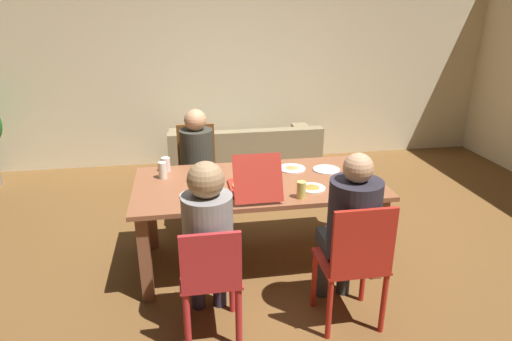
% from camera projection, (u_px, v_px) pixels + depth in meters
% --- Properties ---
extents(ground_plane, '(20.00, 20.00, 0.00)m').
position_uv_depth(ground_plane, '(258.00, 260.00, 3.86)').
color(ground_plane, brown).
extents(back_wall, '(7.54, 0.12, 2.66)m').
position_uv_depth(back_wall, '(223.00, 64.00, 5.90)').
color(back_wall, beige).
rests_on(back_wall, ground).
extents(dining_table, '(1.99, 0.97, 0.75)m').
position_uv_depth(dining_table, '(258.00, 193.00, 3.63)').
color(dining_table, brown).
rests_on(dining_table, ground).
extents(chair_0, '(0.39, 0.41, 0.98)m').
position_uv_depth(chair_0, '(197.00, 169.00, 4.45)').
color(chair_0, brown).
rests_on(chair_0, ground).
extents(person_0, '(0.32, 0.55, 1.17)m').
position_uv_depth(person_0, '(197.00, 160.00, 4.24)').
color(person_0, '#3A4141').
rests_on(person_0, ground).
extents(chair_1, '(0.43, 0.40, 0.95)m').
position_uv_depth(chair_1, '(356.00, 260.00, 2.89)').
color(chair_1, red).
rests_on(chair_1, ground).
extents(person_1, '(0.34, 0.51, 1.24)m').
position_uv_depth(person_1, '(350.00, 223.00, 2.94)').
color(person_1, '#34393D').
rests_on(person_1, ground).
extents(chair_2, '(0.39, 0.43, 0.86)m').
position_uv_depth(chair_2, '(211.00, 279.00, 2.80)').
color(chair_2, red).
rests_on(chair_2, ground).
extents(person_2, '(0.32, 0.48, 1.23)m').
position_uv_depth(person_2, '(208.00, 233.00, 2.82)').
color(person_2, '#302C45').
rests_on(person_2, ground).
extents(pizza_box_0, '(0.36, 0.50, 0.35)m').
position_uv_depth(pizza_box_0, '(254.00, 185.00, 3.39)').
color(pizza_box_0, '#B32C20').
rests_on(pizza_box_0, dining_table).
extents(plate_0, '(0.21, 0.21, 0.03)m').
position_uv_depth(plate_0, '(312.00, 188.00, 3.45)').
color(plate_0, white).
rests_on(plate_0, dining_table).
extents(plate_1, '(0.24, 0.24, 0.03)m').
position_uv_depth(plate_1, '(292.00, 168.00, 3.85)').
color(plate_1, white).
rests_on(plate_1, dining_table).
extents(plate_2, '(0.25, 0.25, 0.01)m').
position_uv_depth(plate_2, '(196.00, 196.00, 3.31)').
color(plate_2, white).
rests_on(plate_2, dining_table).
extents(plate_3, '(0.23, 0.23, 0.01)m').
position_uv_depth(plate_3, '(326.00, 170.00, 3.83)').
color(plate_3, white).
rests_on(plate_3, dining_table).
extents(drinking_glass_0, '(0.07, 0.07, 0.12)m').
position_uv_depth(drinking_glass_0, '(340.00, 181.00, 3.44)').
color(drinking_glass_0, '#B14832').
rests_on(drinking_glass_0, dining_table).
extents(drinking_glass_1, '(0.08, 0.08, 0.12)m').
position_uv_depth(drinking_glass_1, '(166.00, 164.00, 3.79)').
color(drinking_glass_1, silver).
rests_on(drinking_glass_1, dining_table).
extents(drinking_glass_2, '(0.07, 0.07, 0.14)m').
position_uv_depth(drinking_glass_2, '(163.00, 170.00, 3.63)').
color(drinking_glass_2, silver).
rests_on(drinking_glass_2, dining_table).
extents(drinking_glass_3, '(0.07, 0.07, 0.13)m').
position_uv_depth(drinking_glass_3, '(301.00, 190.00, 3.27)').
color(drinking_glass_3, '#D9C85E').
rests_on(drinking_glass_3, dining_table).
extents(couch, '(1.84, 0.85, 0.71)m').
position_uv_depth(couch, '(244.00, 158.00, 5.59)').
color(couch, '#907F5B').
rests_on(couch, ground).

